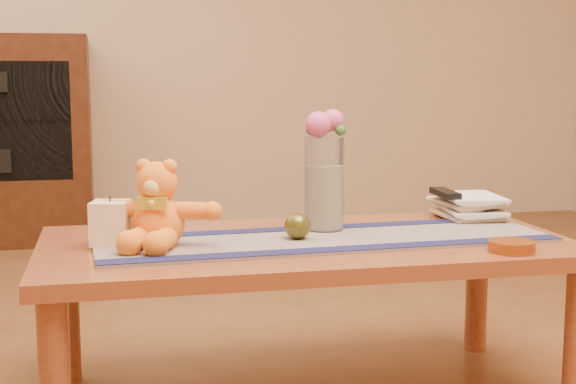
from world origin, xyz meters
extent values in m
cube|color=brown|center=(0.00, 0.00, 0.43)|extent=(1.40, 0.70, 0.04)
cylinder|color=brown|center=(-0.64, 0.29, 0.21)|extent=(0.07, 0.07, 0.41)
cylinder|color=brown|center=(0.64, 0.29, 0.21)|extent=(0.07, 0.07, 0.41)
cube|color=#1A1F4A|center=(0.05, -0.03, 0.45)|extent=(1.21, 0.40, 0.01)
cube|color=#161744|center=(0.05, -0.17, 0.46)|extent=(1.20, 0.11, 0.00)
cube|color=#161744|center=(0.04, 0.12, 0.46)|extent=(1.20, 0.11, 0.00)
cube|color=beige|center=(-0.51, 0.01, 0.51)|extent=(0.11, 0.11, 0.11)
cylinder|color=black|center=(-0.51, 0.01, 0.57)|extent=(0.00, 0.00, 0.01)
cylinder|color=silver|center=(0.07, 0.09, 0.59)|extent=(0.11, 0.11, 0.26)
cylinder|color=beige|center=(0.07, 0.09, 0.55)|extent=(0.09, 0.09, 0.18)
sphere|color=#DC4D86|center=(0.05, 0.08, 0.75)|extent=(0.07, 0.07, 0.07)
sphere|color=#DC4D86|center=(0.10, 0.10, 0.76)|extent=(0.06, 0.06, 0.06)
sphere|color=#464F98|center=(0.08, 0.13, 0.75)|extent=(0.04, 0.04, 0.04)
sphere|color=#464F98|center=(0.04, 0.11, 0.74)|extent=(0.04, 0.04, 0.04)
sphere|color=#33662D|center=(0.11, 0.07, 0.74)|extent=(0.03, 0.03, 0.03)
sphere|color=#4B4719|center=(-0.03, -0.03, 0.49)|extent=(0.07, 0.07, 0.07)
imported|color=beige|center=(0.48, 0.20, 0.46)|extent=(0.17, 0.22, 0.02)
imported|color=beige|center=(0.48, 0.19, 0.48)|extent=(0.20, 0.25, 0.02)
imported|color=beige|center=(0.47, 0.20, 0.50)|extent=(0.18, 0.23, 0.02)
imported|color=beige|center=(0.48, 0.19, 0.52)|extent=(0.19, 0.24, 0.02)
cube|color=black|center=(0.48, 0.19, 0.54)|extent=(0.05, 0.16, 0.02)
cylinder|color=#BF5914|center=(0.46, -0.26, 0.46)|extent=(0.12, 0.12, 0.03)
camera|label=1|loc=(-0.51, -2.07, 0.88)|focal=50.62mm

